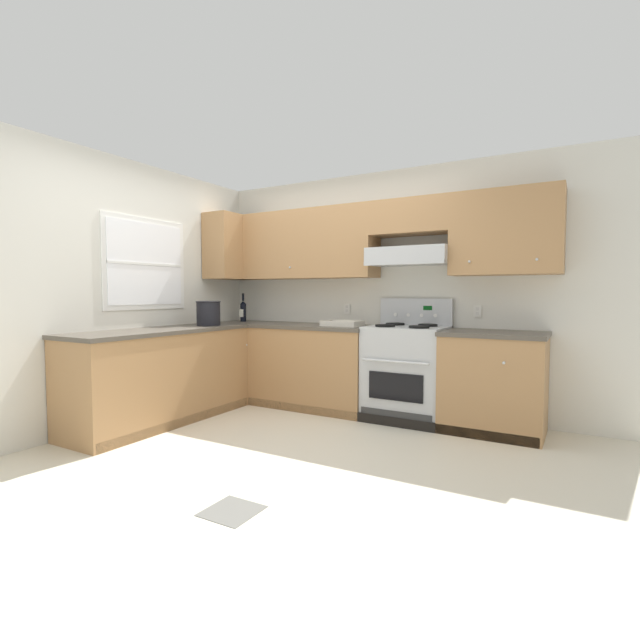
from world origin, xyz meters
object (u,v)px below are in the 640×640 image
Objects in this scene: bowl at (342,324)px; bucket at (208,313)px; stove at (406,372)px; wine_bottle at (243,310)px.

bowl is 1.43m from bucket.
stove is 0.83m from bowl.
wine_bottle reaches higher than stove.
bowl is 1.53× the size of bucket.
stove is at bearing 2.13° from bowl.
wine_bottle is at bearing 178.20° from stove.
wine_bottle is (-2.10, 0.07, 0.57)m from stove.
wine_bottle reaches higher than bucket.
bucket is at bearing -160.87° from stove.
stove is 2.18m from wine_bottle.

